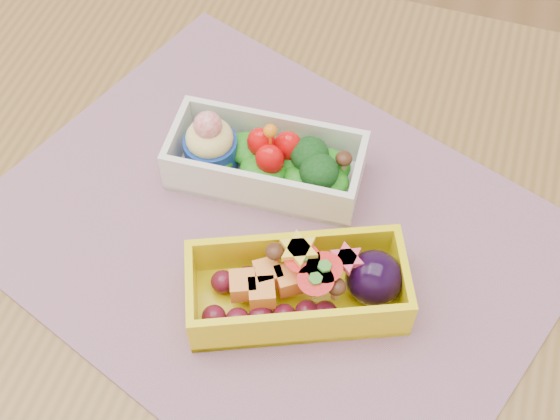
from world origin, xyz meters
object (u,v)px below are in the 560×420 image
(bento_white, at_px, (265,160))
(placemat, at_px, (271,235))
(table, at_px, (224,300))
(bento_yellow, at_px, (302,286))

(bento_white, bearing_deg, placemat, -70.40)
(table, distance_m, bento_white, 0.16)
(bento_white, relative_size, bento_yellow, 0.93)
(bento_white, xyz_separation_m, bento_yellow, (0.08, -0.12, 0.00))
(bento_white, bearing_deg, bento_yellow, -61.78)
(table, bearing_deg, bento_yellow, -16.44)
(table, xyz_separation_m, bento_yellow, (0.09, -0.03, 0.13))
(table, xyz_separation_m, placemat, (0.04, 0.03, 0.10))
(table, xyz_separation_m, bento_white, (0.02, 0.10, 0.13))
(table, relative_size, placemat, 2.36)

